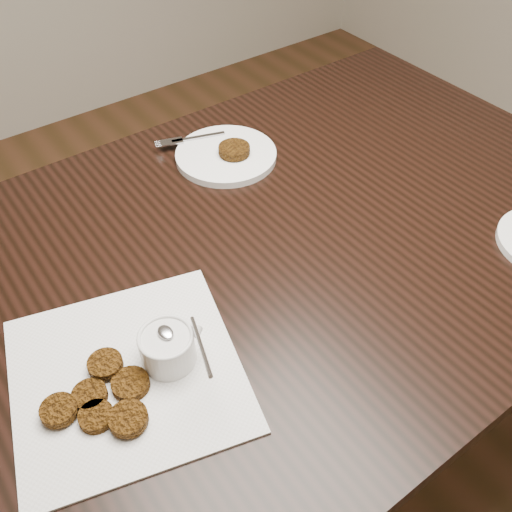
{
  "coord_description": "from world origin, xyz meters",
  "views": [
    {
      "loc": [
        -0.52,
        -0.55,
        1.48
      ],
      "look_at": [
        -0.11,
        0.01,
        0.8
      ],
      "focal_mm": 39.76,
      "sensor_mm": 36.0,
      "label": 1
    }
  ],
  "objects_px": {
    "table": "(269,356)",
    "napkin": "(127,374)",
    "sauce_ramekin": "(165,335)",
    "plate_with_patty": "(226,152)"
  },
  "relations": [
    {
      "from": "table",
      "to": "napkin",
      "type": "bearing_deg",
      "value": -163.24
    },
    {
      "from": "sauce_ramekin",
      "to": "plate_with_patty",
      "type": "relative_size",
      "value": 0.53
    },
    {
      "from": "sauce_ramekin",
      "to": "plate_with_patty",
      "type": "distance_m",
      "value": 0.55
    },
    {
      "from": "sauce_ramekin",
      "to": "napkin",
      "type": "bearing_deg",
      "value": 165.96
    },
    {
      "from": "table",
      "to": "plate_with_patty",
      "type": "relative_size",
      "value": 6.73
    },
    {
      "from": "table",
      "to": "plate_with_patty",
      "type": "xyz_separation_m",
      "value": [
        0.08,
        0.28,
        0.39
      ]
    },
    {
      "from": "napkin",
      "to": "sauce_ramekin",
      "type": "xyz_separation_m",
      "value": [
        0.07,
        -0.02,
        0.06
      ]
    },
    {
      "from": "table",
      "to": "sauce_ramekin",
      "type": "bearing_deg",
      "value": -157.04
    },
    {
      "from": "table",
      "to": "napkin",
      "type": "height_order",
      "value": "napkin"
    },
    {
      "from": "sauce_ramekin",
      "to": "plate_with_patty",
      "type": "xyz_separation_m",
      "value": [
        0.37,
        0.4,
        -0.05
      ]
    }
  ]
}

